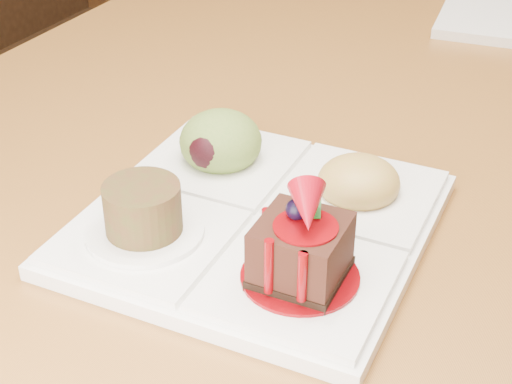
% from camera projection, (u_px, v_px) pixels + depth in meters
% --- Properties ---
extents(dining_table, '(1.00, 1.80, 0.75)m').
position_uv_depth(dining_table, '(509.00, 62.00, 1.04)').
color(dining_table, olive).
rests_on(dining_table, ground).
extents(chair_left, '(0.43, 0.43, 0.97)m').
position_uv_depth(chair_left, '(53.00, 11.00, 1.61)').
color(chair_left, black).
rests_on(chair_left, ground).
extents(sampler_plate, '(0.26, 0.26, 0.10)m').
position_uv_depth(sampler_plate, '(256.00, 206.00, 0.59)').
color(sampler_plate, white).
rests_on(sampler_plate, dining_table).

